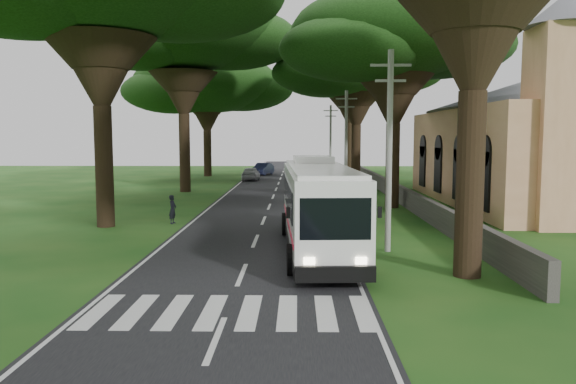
{
  "coord_description": "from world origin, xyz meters",
  "views": [
    {
      "loc": [
        1.86,
        -16.37,
        4.66
      ],
      "look_at": [
        1.44,
        8.03,
        2.2
      ],
      "focal_mm": 35.0,
      "sensor_mm": 36.0,
      "label": 1
    }
  ],
  "objects": [
    {
      "name": "pole_near",
      "position": [
        5.5,
        6.0,
        4.18
      ],
      "size": [
        1.6,
        0.24,
        8.0
      ],
      "color": "gray",
      "rests_on": "ground"
    },
    {
      "name": "pedestrian",
      "position": [
        -4.77,
        13.0,
        0.76
      ],
      "size": [
        0.45,
        0.61,
        1.53
      ],
      "primitive_type": "imported",
      "rotation": [
        0.0,
        0.0,
        1.4
      ],
      "color": "black",
      "rests_on": "ground"
    },
    {
      "name": "church",
      "position": [
        17.86,
        21.55,
        4.91
      ],
      "size": [
        14.0,
        24.0,
        11.6
      ],
      "color": "tan",
      "rests_on": "ground"
    },
    {
      "name": "tree_r_mida",
      "position": [
        8.0,
        20.0,
        10.91
      ],
      "size": [
        13.3,
        13.3,
        13.88
      ],
      "color": "black",
      "rests_on": "ground"
    },
    {
      "name": "coach_bus",
      "position": [
        2.7,
        6.02,
        1.86
      ],
      "size": [
        3.2,
        11.82,
        3.45
      ],
      "rotation": [
        0.0,
        0.0,
        0.05
      ],
      "color": "white",
      "rests_on": "ground"
    },
    {
      "name": "distant_car_b",
      "position": [
        -2.27,
        50.01,
        0.73
      ],
      "size": [
        2.62,
        4.51,
        1.4
      ],
      "primitive_type": "imported",
      "rotation": [
        0.0,
        0.0,
        -0.28
      ],
      "color": "#22274F",
      "rests_on": "road"
    },
    {
      "name": "distant_car_c",
      "position": [
        2.67,
        65.51,
        0.74
      ],
      "size": [
        3.24,
        5.27,
        1.43
      ],
      "primitive_type": "imported",
      "rotation": [
        0.0,
        0.0,
        3.41
      ],
      "color": "maroon",
      "rests_on": "road"
    },
    {
      "name": "tree_l_far",
      "position": [
        -8.5,
        48.0,
        10.58
      ],
      "size": [
        16.37,
        16.37,
        14.1
      ],
      "color": "black",
      "rests_on": "ground"
    },
    {
      "name": "crosswalk",
      "position": [
        0.0,
        -2.0,
        0.0
      ],
      "size": [
        8.0,
        3.0,
        0.01
      ],
      "primitive_type": "cube",
      "color": "silver",
      "rests_on": "ground"
    },
    {
      "name": "tree_r_midb",
      "position": [
        7.5,
        38.0,
        11.48
      ],
      "size": [
        14.68,
        14.68,
        14.71
      ],
      "color": "black",
      "rests_on": "ground"
    },
    {
      "name": "tree_l_midb",
      "position": [
        -7.5,
        30.0,
        13.14
      ],
      "size": [
        15.75,
        15.75,
        16.59
      ],
      "color": "black",
      "rests_on": "ground"
    },
    {
      "name": "distant_car_a",
      "position": [
        -3.0,
        41.78,
        0.73
      ],
      "size": [
        1.78,
        4.18,
        1.41
      ],
      "primitive_type": "imported",
      "rotation": [
        0.0,
        0.0,
        3.11
      ],
      "color": "#A3A4A7",
      "rests_on": "road"
    },
    {
      "name": "property_wall",
      "position": [
        9.0,
        24.0,
        0.6
      ],
      "size": [
        0.35,
        50.0,
        1.2
      ],
      "primitive_type": "cube",
      "color": "#383533",
      "rests_on": "ground"
    },
    {
      "name": "pole_far",
      "position": [
        5.5,
        46.0,
        4.18
      ],
      "size": [
        1.6,
        0.24,
        8.0
      ],
      "color": "gray",
      "rests_on": "ground"
    },
    {
      "name": "road",
      "position": [
        0.0,
        25.0,
        0.01
      ],
      "size": [
        8.0,
        120.0,
        0.04
      ],
      "primitive_type": "cube",
      "color": "black",
      "rests_on": "ground"
    },
    {
      "name": "ground",
      "position": [
        0.0,
        0.0,
        0.0
      ],
      "size": [
        140.0,
        140.0,
        0.0
      ],
      "primitive_type": "plane",
      "color": "#174915",
      "rests_on": "ground"
    },
    {
      "name": "pole_mid",
      "position": [
        5.5,
        26.0,
        4.18
      ],
      "size": [
        1.6,
        0.24,
        8.0
      ],
      "color": "gray",
      "rests_on": "ground"
    },
    {
      "name": "tree_r_far",
      "position": [
        8.5,
        56.0,
        12.77
      ],
      "size": [
        16.02,
        16.02,
        16.27
      ],
      "color": "black",
      "rests_on": "ground"
    }
  ]
}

